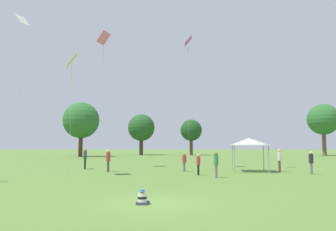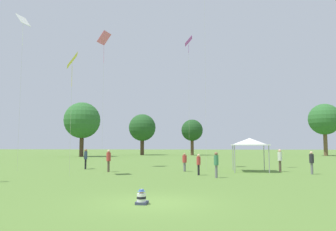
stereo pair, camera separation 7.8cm
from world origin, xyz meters
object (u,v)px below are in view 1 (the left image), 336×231
object	(u,v)px
person_standing_5	(198,162)
person_standing_4	(216,162)
kite_2	(72,62)
distant_tree_3	(191,130)
person_standing_0	(279,158)
canopy_tent	(249,142)
distant_tree_1	(141,128)
kite_1	(22,24)
distant_tree_0	(81,120)
seated_toddler	(142,198)
person_standing_1	(108,159)
kite_4	(188,45)
person_standing_6	(184,161)
person_standing_2	(311,160)
distant_tree_2	(323,120)
kite_0	(103,41)
person_standing_7	(85,157)

from	to	relation	value
person_standing_5	person_standing_4	bearing A→B (deg)	156.03
person_standing_5	kite_2	distance (m)	11.81
distant_tree_3	person_standing_0	bearing A→B (deg)	-79.44
canopy_tent	distant_tree_1	size ratio (longest dim) A/B	0.34
kite_1	distant_tree_0	xyz separation A→B (m)	(-6.72, 33.67, -6.01)
seated_toddler	person_standing_1	world-z (taller)	person_standing_1
person_standing_1	kite_4	xyz separation A→B (m)	(6.48, 5.02, 10.94)
person_standing_6	distant_tree_3	size ratio (longest dim) A/B	0.20
person_standing_5	canopy_tent	bearing A→B (deg)	-106.22
person_standing_4	kite_2	size ratio (longest dim) A/B	0.19
person_standing_5	kite_4	distance (m)	13.30
distant_tree_3	canopy_tent	bearing A→B (deg)	-82.57
person_standing_4	person_standing_6	bearing A→B (deg)	10.60
person_standing_2	distant_tree_2	size ratio (longest dim) A/B	0.16
person_standing_0	person_standing_4	xyz separation A→B (m)	(-5.51, -5.56, -0.06)
person_standing_2	person_standing_5	xyz separation A→B (m)	(-8.52, -1.59, -0.11)
person_standing_0	kite_0	bearing A→B (deg)	-166.69
person_standing_6	kite_4	size ratio (longest dim) A/B	0.12
kite_4	distant_tree_1	world-z (taller)	kite_4
person_standing_0	kite_1	world-z (taller)	kite_1
person_standing_2	kite_0	world-z (taller)	kite_0
person_standing_6	person_standing_7	size ratio (longest dim) A/B	0.83
person_standing_5	distant_tree_3	xyz separation A→B (m)	(-1.41, 47.24, 4.44)
distant_tree_2	person_standing_4	bearing A→B (deg)	-117.45
person_standing_2	distant_tree_0	size ratio (longest dim) A/B	0.17
person_standing_2	person_standing_5	world-z (taller)	person_standing_2
kite_1	kite_2	world-z (taller)	kite_1
person_standing_5	canopy_tent	xyz separation A→B (m)	(4.26, 3.68, 1.53)
kite_0	person_standing_0	bearing A→B (deg)	138.24
person_standing_5	canopy_tent	size ratio (longest dim) A/B	0.50
kite_0	person_standing_6	bearing A→B (deg)	125.14
person_standing_6	person_standing_1	bearing A→B (deg)	-105.45
kite_2	distant_tree_1	xyz separation A→B (m)	(-3.32, 49.11, -2.20)
person_standing_6	distant_tree_2	world-z (taller)	distant_tree_2
person_standing_1	person_standing_2	world-z (taller)	person_standing_1
kite_2	distant_tree_2	bearing A→B (deg)	163.45
person_standing_1	kite_4	world-z (taller)	kite_4
canopy_tent	kite_2	size ratio (longest dim) A/B	0.35
person_standing_6	distant_tree_1	size ratio (longest dim) A/B	0.17
person_standing_5	seated_toddler	bearing A→B (deg)	113.01
kite_0	person_standing_7	bearing A→B (deg)	35.33
person_standing_4	person_standing_7	size ratio (longest dim) A/B	0.94
person_standing_5	distant_tree_1	size ratio (longest dim) A/B	0.17
seated_toddler	person_standing_5	distance (m)	12.21
person_standing_6	person_standing_4	bearing A→B (deg)	-0.10
kite_4	person_standing_5	bearing A→B (deg)	51.39
person_standing_7	kite_1	size ratio (longest dim) A/B	0.13
person_standing_5	distant_tree_3	size ratio (longest dim) A/B	0.20
person_standing_5	distant_tree_2	xyz separation A→B (m)	(25.90, 45.73, 6.53)
person_standing_5	distant_tree_3	distance (m)	47.46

